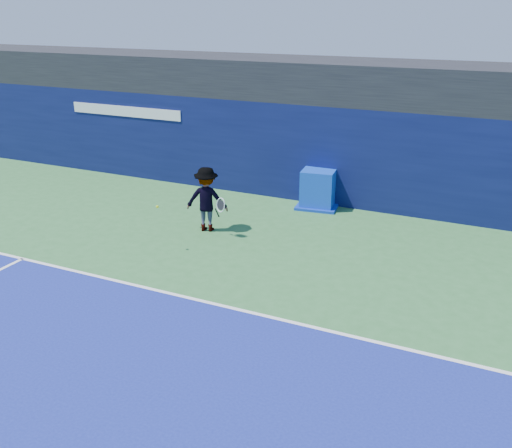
% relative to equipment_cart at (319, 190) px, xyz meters
% --- Properties ---
extents(ground, '(80.00, 80.00, 0.00)m').
position_rel_equipment_cart_xyz_m(ground, '(-0.22, -9.76, -0.53)').
color(ground, '#316D36').
rests_on(ground, ground).
extents(baseline, '(24.00, 0.10, 0.01)m').
position_rel_equipment_cart_xyz_m(baseline, '(-0.22, -6.76, -0.52)').
color(baseline, white).
rests_on(baseline, ground).
extents(stadium_band, '(36.00, 3.00, 1.20)m').
position_rel_equipment_cart_xyz_m(stadium_band, '(-0.22, 1.74, 3.07)').
color(stadium_band, black).
rests_on(stadium_band, back_wall_assembly).
extents(back_wall_assembly, '(36.00, 1.03, 3.00)m').
position_rel_equipment_cart_xyz_m(back_wall_assembly, '(-0.22, 0.74, 0.97)').
color(back_wall_assembly, '#0B113D').
rests_on(back_wall_assembly, ground).
extents(equipment_cart, '(1.36, 1.36, 1.17)m').
position_rel_equipment_cart_xyz_m(equipment_cart, '(0.00, 0.00, 0.00)').
color(equipment_cart, '#0D38BB').
rests_on(equipment_cart, ground).
extents(tennis_player, '(1.39, 0.93, 1.77)m').
position_rel_equipment_cart_xyz_m(tennis_player, '(-2.09, -3.16, 0.35)').
color(tennis_player, silver).
rests_on(tennis_player, ground).
extents(tennis_ball, '(0.07, 0.07, 0.07)m').
position_rel_equipment_cart_xyz_m(tennis_ball, '(-2.46, -4.92, 0.64)').
color(tennis_ball, '#BDD617').
rests_on(tennis_ball, ground).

